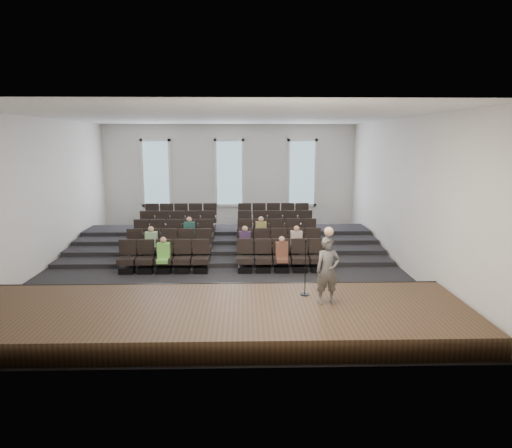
# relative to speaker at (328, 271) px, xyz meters

# --- Properties ---
(ground) EXTENTS (14.00, 14.00, 0.00)m
(ground) POSITION_rel_speaker_xyz_m (-2.64, 4.86, -1.29)
(ground) COLOR black
(ground) RESTS_ON ground
(ceiling) EXTENTS (12.00, 14.00, 0.02)m
(ceiling) POSITION_rel_speaker_xyz_m (-2.64, 4.86, 3.72)
(ceiling) COLOR white
(ceiling) RESTS_ON ground
(wall_back) EXTENTS (12.00, 0.04, 5.00)m
(wall_back) POSITION_rel_speaker_xyz_m (-2.64, 11.88, 1.21)
(wall_back) COLOR white
(wall_back) RESTS_ON ground
(wall_front) EXTENTS (12.00, 0.04, 5.00)m
(wall_front) POSITION_rel_speaker_xyz_m (-2.64, -2.16, 1.21)
(wall_front) COLOR white
(wall_front) RESTS_ON ground
(wall_left) EXTENTS (0.04, 14.00, 5.00)m
(wall_left) POSITION_rel_speaker_xyz_m (-8.66, 4.86, 1.21)
(wall_left) COLOR white
(wall_left) RESTS_ON ground
(wall_right) EXTENTS (0.04, 14.00, 5.00)m
(wall_right) POSITION_rel_speaker_xyz_m (3.38, 4.86, 1.21)
(wall_right) COLOR white
(wall_right) RESTS_ON ground
(stage) EXTENTS (11.80, 3.60, 0.50)m
(stage) POSITION_rel_speaker_xyz_m (-2.64, -0.24, -1.04)
(stage) COLOR #43321D
(stage) RESTS_ON ground
(stage_lip) EXTENTS (11.80, 0.06, 0.52)m
(stage_lip) POSITION_rel_speaker_xyz_m (-2.64, 1.53, -1.04)
(stage_lip) COLOR black
(stage_lip) RESTS_ON ground
(risers) EXTENTS (11.80, 4.80, 0.60)m
(risers) POSITION_rel_speaker_xyz_m (-2.64, 8.04, -1.09)
(risers) COLOR black
(risers) RESTS_ON ground
(seating_rows) EXTENTS (6.80, 4.70, 1.67)m
(seating_rows) POSITION_rel_speaker_xyz_m (-2.64, 6.41, -0.61)
(seating_rows) COLOR black
(seating_rows) RESTS_ON ground
(windows) EXTENTS (8.44, 0.10, 3.24)m
(windows) POSITION_rel_speaker_xyz_m (-2.64, 11.82, 1.41)
(windows) COLOR white
(windows) RESTS_ON wall_back
(audience) EXTENTS (5.45, 2.64, 1.10)m
(audience) POSITION_rel_speaker_xyz_m (-2.54, 5.32, -0.46)
(audience) COLOR #77CC51
(audience) RESTS_ON seating_rows
(speaker) EXTENTS (0.61, 0.44, 1.57)m
(speaker) POSITION_rel_speaker_xyz_m (0.00, 0.00, 0.00)
(speaker) COLOR #52504E
(speaker) RESTS_ON stage
(mic_stand) EXTENTS (0.24, 0.24, 1.41)m
(mic_stand) POSITION_rel_speaker_xyz_m (-0.45, 0.57, -0.37)
(mic_stand) COLOR black
(mic_stand) RESTS_ON stage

